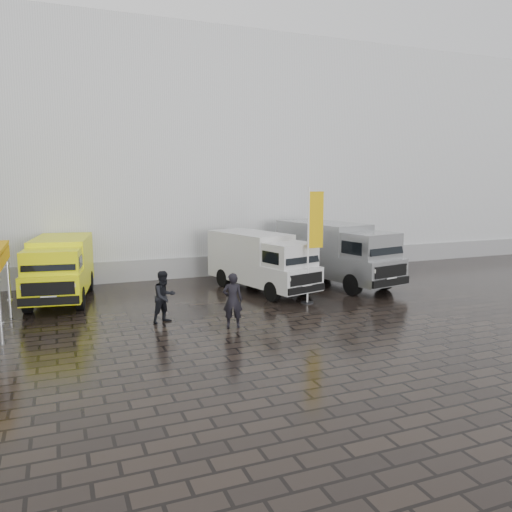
{
  "coord_description": "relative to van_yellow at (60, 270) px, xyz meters",
  "views": [
    {
      "loc": [
        -8.25,
        -15.6,
        4.67
      ],
      "look_at": [
        -1.12,
        2.2,
        1.79
      ],
      "focal_mm": 35.0,
      "sensor_mm": 36.0,
      "label": 1
    }
  ],
  "objects": [
    {
      "name": "person_front",
      "position": [
        5.09,
        -5.98,
        -0.33
      ],
      "size": [
        0.76,
        0.62,
        1.79
      ],
      "primitive_type": "imported",
      "rotation": [
        0.0,
        0.0,
        2.79
      ],
      "color": "black",
      "rests_on": "ground"
    },
    {
      "name": "exhibition_hall",
      "position": [
        10.23,
        10.86,
        4.78
      ],
      "size": [
        44.0,
        16.0,
        12.0
      ],
      "primitive_type": "cube",
      "color": "silver",
      "rests_on": "ground"
    },
    {
      "name": "person_tent",
      "position": [
        3.17,
        -4.6,
        -0.35
      ],
      "size": [
        1.05,
        0.96,
        1.74
      ],
      "primitive_type": "imported",
      "rotation": [
        0.0,
        0.0,
        0.44
      ],
      "color": "black",
      "rests_on": "ground"
    },
    {
      "name": "hall_plinth",
      "position": [
        10.23,
        2.81,
        -0.72
      ],
      "size": [
        44.0,
        0.15,
        1.0
      ],
      "primitive_type": "cube",
      "color": "gray",
      "rests_on": "ground"
    },
    {
      "name": "flagpole",
      "position": [
        9.01,
        -4.0,
        1.24
      ],
      "size": [
        0.88,
        0.5,
        4.47
      ],
      "color": "black",
      "rests_on": "ground"
    },
    {
      "name": "van_white",
      "position": [
        8.03,
        -1.28,
        0.01
      ],
      "size": [
        3.29,
        5.97,
        2.46
      ],
      "primitive_type": null,
      "rotation": [
        0.0,
        0.0,
        0.26
      ],
      "color": "silver",
      "rests_on": "ground"
    },
    {
      "name": "van_yellow",
      "position": [
        0.0,
        0.0,
        0.0
      ],
      "size": [
        2.83,
        5.54,
        2.44
      ],
      "primitive_type": null,
      "rotation": [
        0.0,
        0.0,
        -0.16
      ],
      "color": "#F8FF0D",
      "rests_on": "ground"
    },
    {
      "name": "ground",
      "position": [
        8.23,
        -5.14,
        -1.22
      ],
      "size": [
        120.0,
        120.0,
        0.0
      ],
      "primitive_type": "plane",
      "color": "black",
      "rests_on": "ground"
    },
    {
      "name": "van_silver",
      "position": [
        11.72,
        -1.27,
        0.17
      ],
      "size": [
        3.4,
        6.71,
        2.78
      ],
      "primitive_type": null,
      "rotation": [
        0.0,
        0.0,
        0.21
      ],
      "color": "#9DA0A1",
      "rests_on": "ground"
    },
    {
      "name": "wheelie_bin",
      "position": [
        12.66,
        2.25,
        -0.66
      ],
      "size": [
        0.73,
        0.73,
        1.12
      ],
      "primitive_type": "cube",
      "rotation": [
        0.0,
        0.0,
        -0.08
      ],
      "color": "black",
      "rests_on": "ground"
    }
  ]
}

